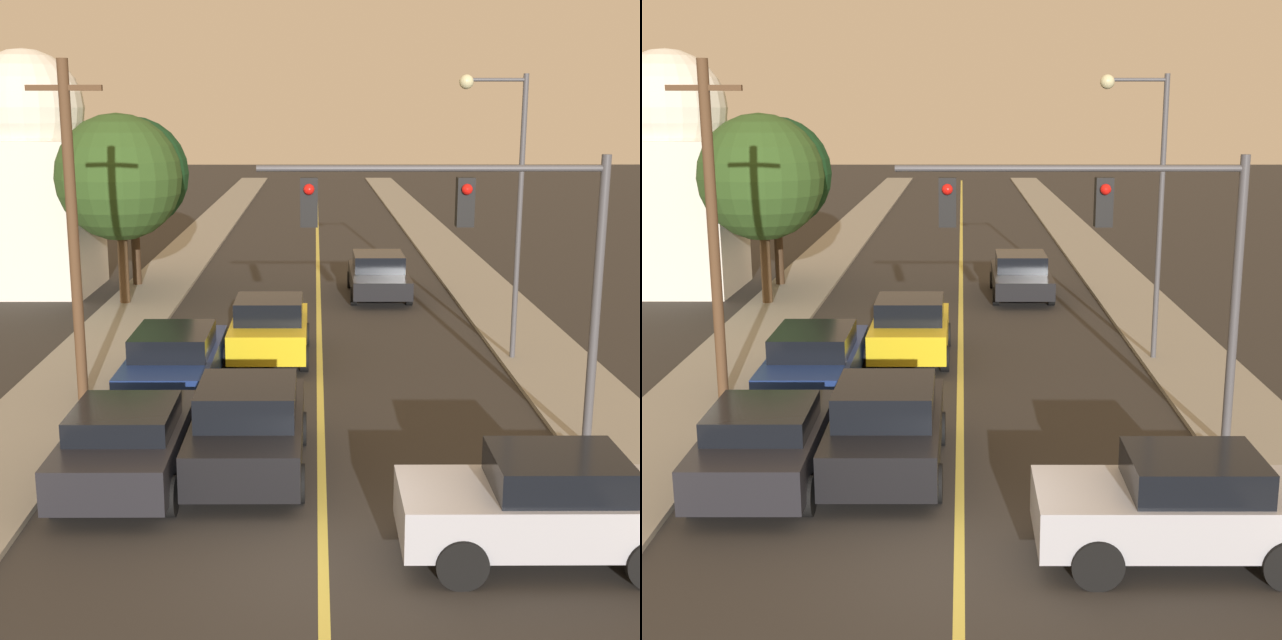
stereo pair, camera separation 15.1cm
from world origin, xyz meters
TOP-DOWN VIEW (x-y plane):
  - ground_plane at (0.00, 0.00)m, footprint 200.00×200.00m
  - road_surface at (0.00, 36.00)m, footprint 9.55×80.00m
  - sidewalk_left at (-6.03, 36.00)m, footprint 2.50×80.00m
  - sidewalk_right at (6.03, 36.00)m, footprint 2.50×80.00m
  - car_near_lane_front at (-1.34, 3.52)m, footprint 2.09×4.32m
  - car_near_lane_second at (-1.34, 11.25)m, footprint 2.11×4.01m
  - car_outer_lane_front at (-3.44, 2.98)m, footprint 2.09×4.17m
  - car_outer_lane_second at (-3.44, 8.48)m, footprint 2.12×5.00m
  - car_far_oncoming at (2.15, 19.55)m, footprint 2.12×4.87m
  - car_crossing_right at (3.28, 0.22)m, footprint 4.26×1.89m
  - traffic_signal_mast at (2.97, 4.48)m, footprint 6.44×0.42m
  - streetlamp_right at (4.74, 10.95)m, footprint 1.73×0.36m
  - utility_pole_left at (-5.38, 7.42)m, footprint 1.60×0.24m
  - tree_left_near at (-6.62, 17.94)m, footprint 4.18×4.18m
  - tree_left_far at (-6.84, 21.25)m, footprint 4.16×4.16m
  - domed_building_left at (-10.40, 20.73)m, footprint 4.26×4.26m

SIDE VIEW (x-z plane):
  - ground_plane at x=0.00m, z-range 0.00..0.00m
  - road_surface at x=0.00m, z-range 0.00..0.01m
  - sidewalk_left at x=-6.03m, z-range 0.00..0.12m
  - sidewalk_right at x=6.03m, z-range 0.00..0.12m
  - car_far_oncoming at x=2.15m, z-range 0.01..1.54m
  - car_outer_lane_second at x=-3.44m, z-range 0.02..1.54m
  - car_outer_lane_front at x=-3.44m, z-range 0.04..1.55m
  - car_near_lane_second at x=-1.34m, z-range 0.00..1.69m
  - car_crossing_right at x=3.28m, z-range 0.03..1.68m
  - car_near_lane_front at x=-1.34m, z-range 0.00..1.74m
  - utility_pole_left at x=-5.38m, z-range 0.28..7.73m
  - traffic_signal_mast at x=2.97m, z-range 1.41..7.03m
  - tree_left_far at x=-6.84m, z-range 1.13..7.34m
  - domed_building_left at x=-10.40m, z-range -0.01..8.64m
  - tree_left_near at x=-6.62m, z-range 1.18..7.50m
  - streetlamp_right at x=4.74m, z-range 1.13..8.41m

